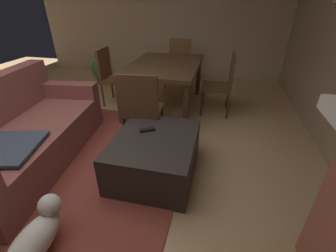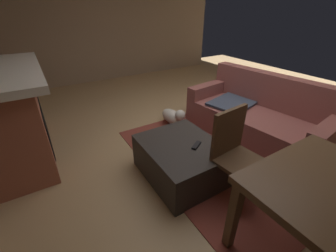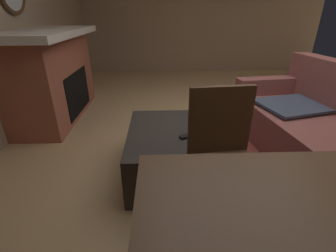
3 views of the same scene
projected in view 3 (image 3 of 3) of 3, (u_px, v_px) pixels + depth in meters
name	position (u px, v px, depth m)	size (l,w,h in m)	color
floor	(247.00, 150.00, 2.60)	(9.49, 9.49, 0.00)	tan
wall_left	(198.00, 12.00, 5.58)	(0.12, 5.86, 2.72)	#9E846B
area_rug	(248.00, 169.00, 2.28)	(2.60, 2.00, 0.01)	brown
fireplace	(54.00, 75.00, 3.21)	(1.86, 0.76, 1.16)	#9E5642
couch	(326.00, 131.00, 2.31)	(2.09, 1.14, 0.91)	#8C4C47
ottoman_coffee_table	(174.00, 152.00, 2.17)	(0.96, 0.80, 0.43)	#2D2826
tv_remote	(188.00, 136.00, 1.97)	(0.05, 0.16, 0.02)	black
dining_chair_west	(223.00, 149.00, 1.61)	(0.48, 0.48, 0.93)	#513823
small_dog	(212.00, 111.00, 3.15)	(0.55, 0.24, 0.31)	silver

